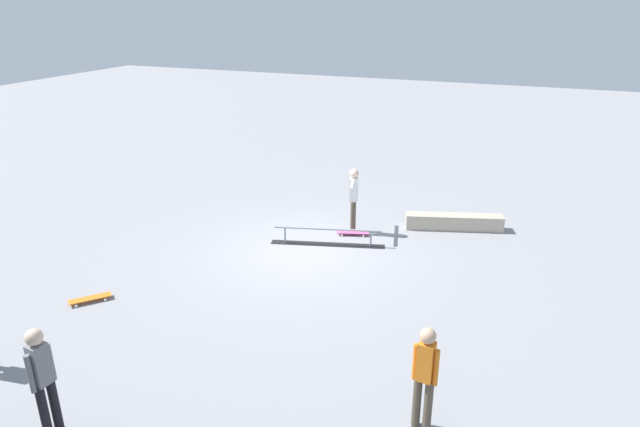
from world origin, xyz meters
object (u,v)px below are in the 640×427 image
object	(u,v)px
skate_ledge	(454,222)
bystander_orange_shirt	(425,373)
skater_main	(354,196)
loose_skateboard_orange	(90,298)
bystander_grey_shirt	(43,377)
skateboard_main	(353,233)
grind_rail	(328,237)

from	to	relation	value
skate_ledge	bystander_orange_shirt	distance (m)	7.56
bystander_orange_shirt	skater_main	bearing A→B (deg)	122.87
bystander_orange_shirt	loose_skateboard_orange	size ratio (longest dim) A/B	2.22
skate_ledge	bystander_orange_shirt	bearing A→B (deg)	95.81
skater_main	loose_skateboard_orange	bearing A→B (deg)	131.91
skate_ledge	bystander_grey_shirt	size ratio (longest dim) A/B	1.47
bystander_orange_shirt	bystander_grey_shirt	distance (m)	5.13
bystander_orange_shirt	loose_skateboard_orange	world-z (taller)	bystander_orange_shirt
skater_main	bystander_grey_shirt	size ratio (longest dim) A/B	1.00
bystander_orange_shirt	loose_skateboard_orange	xyz separation A→B (m)	(6.88, -0.99, -0.85)
skateboard_main	bystander_orange_shirt	world-z (taller)	bystander_orange_shirt
bystander_orange_shirt	loose_skateboard_orange	bearing A→B (deg)	178.14
bystander_grey_shirt	loose_skateboard_orange	size ratio (longest dim) A/B	2.30
skate_ledge	skateboard_main	bearing A→B (deg)	30.80
grind_rail	skate_ledge	bearing A→B (deg)	-157.04
grind_rail	loose_skateboard_orange	xyz separation A→B (m)	(3.41, 4.34, -0.12)
skate_ledge	bystander_grey_shirt	world-z (taller)	bystander_grey_shirt
grind_rail	skater_main	size ratio (longest dim) A/B	1.63
skateboard_main	bystander_orange_shirt	size ratio (longest dim) A/B	0.51
bystander_orange_shirt	skate_ledge	bearing A→B (deg)	102.17
grind_rail	loose_skateboard_orange	bearing A→B (deg)	36.22
skater_main	loose_skateboard_orange	distance (m)	6.57
skate_ledge	bystander_grey_shirt	bearing A→B (deg)	67.44
grind_rail	bystander_orange_shirt	bearing A→B (deg)	107.47
skateboard_main	bystander_orange_shirt	distance (m)	6.89
skater_main	bystander_grey_shirt	bearing A→B (deg)	156.26
bystander_grey_shirt	loose_skateboard_orange	bearing A→B (deg)	42.57
skate_ledge	loose_skateboard_orange	world-z (taller)	skate_ledge
grind_rail	skate_ledge	xyz separation A→B (m)	(-2.71, -2.16, 0.01)
skater_main	skateboard_main	bearing A→B (deg)	-174.12
skater_main	bystander_grey_shirt	world-z (taller)	skater_main
skater_main	loose_skateboard_orange	world-z (taller)	skater_main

